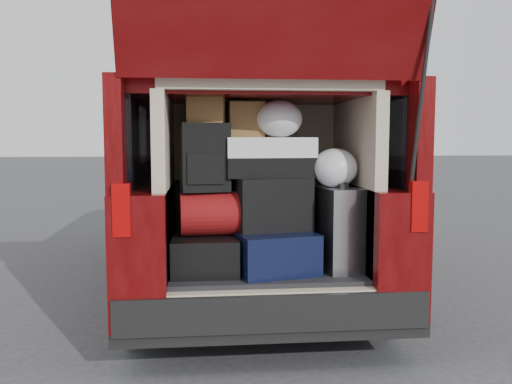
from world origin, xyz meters
TOP-DOWN VIEW (x-y plane):
  - ground at (0.00, 0.00)m, footprint 80.00×80.00m
  - minivan at (0.00, 1.86)m, footprint 1.90×5.35m
  - load_floor at (0.00, 0.28)m, footprint 1.24×1.05m
  - black_hardshell at (-0.39, 0.15)m, footprint 0.44×0.59m
  - navy_hardshell at (0.04, 0.12)m, footprint 0.61×0.69m
  - silver_roller at (0.48, 0.06)m, footprint 0.28×0.40m
  - red_duffel at (-0.33, 0.13)m, footprint 0.47×0.32m
  - black_soft_case at (0.05, 0.14)m, footprint 0.53×0.38m
  - backpack at (-0.39, 0.13)m, footprint 0.33×0.23m
  - twotone_duffel at (0.04, 0.20)m, footprint 0.60×0.34m
  - grocery_sack_lower at (-0.38, 0.16)m, footprint 0.26×0.22m
  - grocery_sack_upper at (-0.12, 0.25)m, footprint 0.26×0.22m
  - plastic_bag_center at (0.10, 0.19)m, footprint 0.35×0.33m
  - plastic_bag_right at (0.46, 0.09)m, footprint 0.35×0.33m

SIDE VIEW (x-z plane):
  - ground at x=0.00m, z-range 0.00..0.00m
  - load_floor at x=0.00m, z-range 0.00..0.55m
  - black_hardshell at x=-0.39m, z-range 0.55..0.78m
  - navy_hardshell at x=0.04m, z-range 0.55..0.81m
  - silver_roller at x=0.48m, z-range 0.55..1.10m
  - minivan at x=0.00m, z-range -0.47..2.29m
  - red_duffel at x=-0.33m, z-range 0.78..1.08m
  - black_soft_case at x=0.05m, z-range 0.81..1.16m
  - plastic_bag_right at x=0.46m, z-range 1.10..1.35m
  - twotone_duffel at x=0.04m, z-range 1.16..1.42m
  - backpack at x=-0.39m, z-range 1.08..1.52m
  - grocery_sack_upper at x=-0.12m, z-range 1.42..1.66m
  - plastic_bag_center at x=0.10m, z-range 1.42..1.67m
  - grocery_sack_lower at x=-0.38m, z-range 1.52..1.73m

